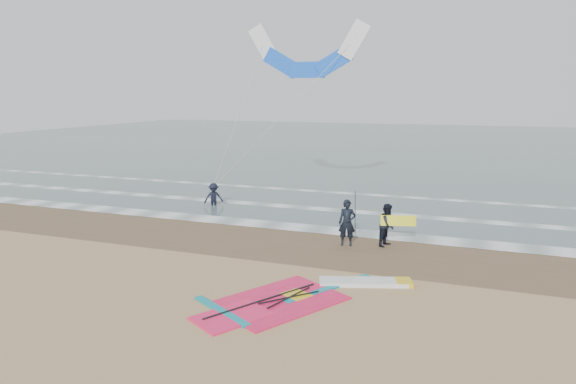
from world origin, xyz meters
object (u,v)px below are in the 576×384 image
(person_wading, at_px, (214,191))
(surf_kite, at_px, (307,56))
(windsurf_rig, at_px, (305,296))
(person_walking, at_px, (388,225))
(person_standing, at_px, (347,223))

(person_wading, bearing_deg, surf_kite, -0.07)
(windsurf_rig, relative_size, person_walking, 3.51)
(windsurf_rig, xyz_separation_m, person_walking, (1.36, 5.86, 0.78))
(surf_kite, bearing_deg, windsurf_rig, -72.03)
(person_standing, relative_size, surf_kite, 0.21)
(person_standing, xyz_separation_m, surf_kite, (-4.03, 7.31, 6.70))
(person_standing, bearing_deg, person_walking, 8.71)
(person_standing, distance_m, person_walking, 1.53)
(windsurf_rig, relative_size, person_standing, 3.22)
(windsurf_rig, height_order, surf_kite, surf_kite)
(person_standing, height_order, person_walking, person_standing)
(person_walking, bearing_deg, surf_kite, 57.36)
(person_standing, bearing_deg, surf_kite, 108.21)
(person_walking, bearing_deg, person_standing, 127.89)
(windsurf_rig, height_order, person_standing, person_standing)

